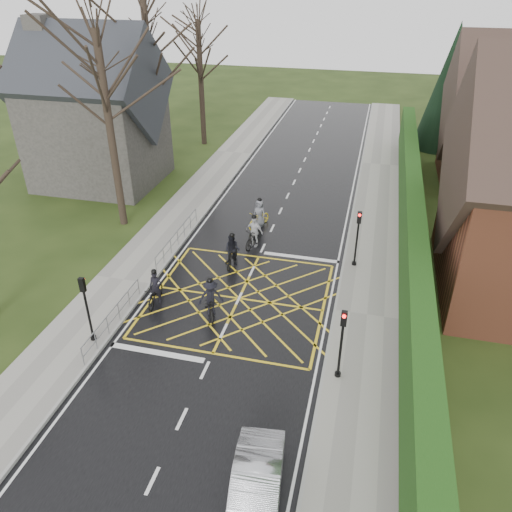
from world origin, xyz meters
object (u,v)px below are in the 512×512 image
at_px(cyclist_lead, 259,217).
at_px(cyclist_rear, 155,292).
at_px(cyclist_mid, 211,301).
at_px(cyclist_front, 254,235).
at_px(cyclist_back, 232,253).
at_px(car, 256,490).

bearing_deg(cyclist_lead, cyclist_rear, -84.50).
distance_m(cyclist_mid, cyclist_front, 6.60).
distance_m(cyclist_rear, cyclist_mid, 2.80).
height_order(cyclist_front, cyclist_lead, cyclist_front).
distance_m(cyclist_rear, cyclist_back, 4.85).
bearing_deg(car, cyclist_lead, 96.37).
xyz_separation_m(cyclist_front, cyclist_lead, (-0.29, 2.48, -0.08)).
bearing_deg(cyclist_mid, car, -88.65).
bearing_deg(car, cyclist_mid, 109.40).
relative_size(cyclist_rear, cyclist_back, 1.00).
height_order(cyclist_back, car, cyclist_back).
distance_m(cyclist_front, car, 15.58).
relative_size(cyclist_back, car, 0.46).
bearing_deg(cyclist_lead, cyclist_mid, -67.03).
bearing_deg(cyclist_mid, cyclist_lead, 64.70).
distance_m(cyclist_rear, cyclist_lead, 9.28).
distance_m(cyclist_back, cyclist_mid, 4.39).
xyz_separation_m(cyclist_front, car, (3.83, -15.10, -0.04)).
bearing_deg(car, cyclist_back, 102.22).
relative_size(cyclist_front, car, 0.49).
relative_size(cyclist_back, cyclist_lead, 0.94).
relative_size(cyclist_lead, car, 0.49).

